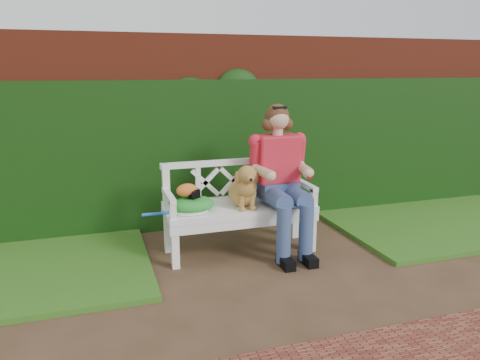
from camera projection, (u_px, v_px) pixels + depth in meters
name	position (u px, v px, depth m)	size (l,w,h in m)	color
ground	(284.00, 279.00, 4.16)	(60.00, 60.00, 0.00)	#402D1C
brick_wall	(224.00, 130.00, 5.66)	(10.00, 0.30, 2.20)	maroon
ivy_hedge	(230.00, 153.00, 5.52)	(10.00, 0.18, 1.70)	#13390D
grass_left	(3.00, 270.00, 4.27)	(2.60, 2.00, 0.05)	#205210
grass_right	(437.00, 220.00, 5.70)	(2.60, 2.00, 0.05)	#205210
garden_bench	(240.00, 229.00, 4.73)	(1.58, 0.60, 0.48)	white
seated_woman	(279.00, 178.00, 4.71)	(0.63, 0.84, 1.50)	#EC5B61
dog	(243.00, 185.00, 4.60)	(0.30, 0.40, 0.45)	#B86D31
tennis_racket	(187.00, 211.00, 4.46)	(0.66, 0.28, 0.03)	white
green_bag	(193.00, 204.00, 4.50)	(0.42, 0.32, 0.14)	green
camera_item	(193.00, 193.00, 4.47)	(0.12, 0.09, 0.08)	black
baseball_glove	(187.00, 190.00, 4.46)	(0.21, 0.15, 0.13)	#D06624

